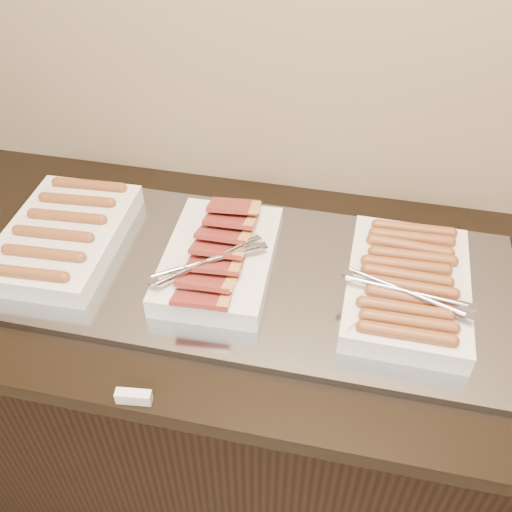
{
  "coord_description": "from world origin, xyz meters",
  "views": [
    {
      "loc": [
        0.25,
        1.24,
        1.81
      ],
      "look_at": [
        0.06,
        2.13,
        0.97
      ],
      "focal_mm": 40.0,
      "sensor_mm": 36.0,
      "label": 1
    }
  ],
  "objects_px": {
    "warming_tray": "(242,274)",
    "dish_left": "(64,234)",
    "counter": "(237,389)",
    "dish_center": "(219,257)",
    "dish_right": "(407,285)"
  },
  "relations": [
    {
      "from": "warming_tray",
      "to": "dish_center",
      "type": "bearing_deg",
      "value": -175.4
    },
    {
      "from": "warming_tray",
      "to": "dish_left",
      "type": "height_order",
      "value": "dish_left"
    },
    {
      "from": "warming_tray",
      "to": "dish_left",
      "type": "relative_size",
      "value": 3.08
    },
    {
      "from": "dish_left",
      "to": "dish_right",
      "type": "xyz_separation_m",
      "value": [
        0.79,
        -0.0,
        0.0
      ]
    },
    {
      "from": "counter",
      "to": "warming_tray",
      "type": "distance_m",
      "value": 0.46
    },
    {
      "from": "dish_left",
      "to": "dish_center",
      "type": "relative_size",
      "value": 1.03
    },
    {
      "from": "warming_tray",
      "to": "dish_left",
      "type": "distance_m",
      "value": 0.43
    },
    {
      "from": "counter",
      "to": "dish_center",
      "type": "xyz_separation_m",
      "value": [
        -0.03,
        -0.0,
        0.5
      ]
    },
    {
      "from": "warming_tray",
      "to": "dish_right",
      "type": "relative_size",
      "value": 3.16
    },
    {
      "from": "warming_tray",
      "to": "dish_center",
      "type": "relative_size",
      "value": 3.17
    },
    {
      "from": "warming_tray",
      "to": "dish_center",
      "type": "xyz_separation_m",
      "value": [
        -0.05,
        -0.0,
        0.04
      ]
    },
    {
      "from": "dish_left",
      "to": "dish_center",
      "type": "bearing_deg",
      "value": -2.37
    },
    {
      "from": "counter",
      "to": "dish_left",
      "type": "relative_size",
      "value": 5.29
    },
    {
      "from": "warming_tray",
      "to": "dish_right",
      "type": "bearing_deg",
      "value": -0.55
    },
    {
      "from": "counter",
      "to": "warming_tray",
      "type": "bearing_deg",
      "value": 0.0
    }
  ]
}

